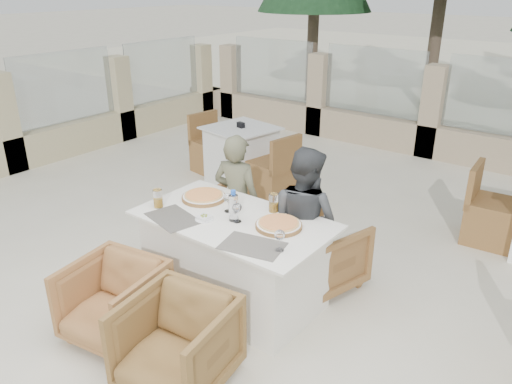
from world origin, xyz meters
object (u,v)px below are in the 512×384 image
Objects in this scene: wine_glass_centre at (228,201)px; diner_right at (303,221)px; water_bottle at (233,205)px; pizza_left at (204,196)px; beer_glass_left at (158,198)px; olive_dish at (204,217)px; beer_glass_right at (274,203)px; armchair_near_right at (177,344)px; pizza_right at (279,225)px; dining_table at (234,260)px; armchair_far_left at (238,227)px; armchair_far_right at (319,253)px; wine_glass_corner at (280,239)px; armchair_near_left at (114,301)px; wine_glass_near at (237,211)px; diner_left at (237,201)px.

diner_right reaches higher than wine_glass_centre.
pizza_left is at bearing 161.21° from water_bottle.
olive_dish is at bearing 6.54° from beer_glass_left.
beer_glass_right is (0.16, 0.33, -0.05)m from water_bottle.
water_bottle is at bearing 15.97° from beer_glass_left.
wine_glass_centre is 1.26m from armchair_near_right.
pizza_right reaches higher than olive_dish.
dining_table is 14.55× the size of olive_dish.
armchair_far_left is 1.05× the size of armchair_far_right.
wine_glass_centre is at bearing 145.28° from water_bottle.
water_bottle is at bearing 72.89° from armchair_far_right.
water_bottle reaches higher than wine_glass_corner.
armchair_near_left is at bearing -144.43° from wine_glass_corner.
beer_glass_left is at bearing 98.98° from armchair_near_left.
armchair_near_right is 0.53× the size of diner_right.
wine_glass_near is 0.28m from olive_dish.
wine_glass_near is 0.27× the size of armchair_near_left.
diner_left reaches higher than armchair_far_right.
beer_glass_left is (-0.65, -0.22, 0.46)m from dining_table.
armchair_far_right is at bearing 52.26° from olive_dish.
diner_right is (0.36, 0.49, 0.27)m from dining_table.
pizza_left is at bearing 133.42° from olive_dish.
wine_glass_near reaches higher than armchair_near_right.
armchair_far_left is at bearing 126.84° from water_bottle.
diner_right is (0.78, -0.08, 0.33)m from armchair_far_left.
armchair_near_left is 0.73m from armchair_near_right.
wine_glass_centre is 0.60m from beer_glass_left.
armchair_far_left is (-0.80, 0.47, -0.46)m from pizza_right.
beer_glass_right is at bearing 48.46° from diner_right.
diner_left reaches higher than pizza_left.
beer_glass_right reaches higher than olive_dish.
wine_glass_near reaches higher than olive_dish.
wine_glass_corner is at bearing 115.41° from armchair_far_right.
wine_glass_corner reaches higher than beer_glass_left.
beer_glass_left reaches higher than pizza_right.
olive_dish is (-0.19, -0.14, -0.11)m from water_bottle.
beer_glass_left is at bearing 61.45° from armchair_far_left.
armchair_near_left is at bearing 167.36° from armchair_near_right.
pizza_right is 0.39m from water_bottle.
beer_glass_right reaches higher than armchair_far_left.
pizza_right is at bearing 17.96° from water_bottle.
diner_right is (0.05, 1.46, 0.34)m from armchair_near_right.
water_bottle is at bearing 114.73° from armchair_far_left.
wine_glass_corner is 0.25× the size of armchair_far_left.
diner_right reaches higher than dining_table.
wine_glass_corner reaches higher than armchair_far_left.
dining_table is 1.25× the size of diner_left.
wine_glass_centre reaches higher than armchair_far_right.
armchair_near_left is at bearing -118.25° from wine_glass_near.
wine_glass_near is 0.35m from beer_glass_right.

